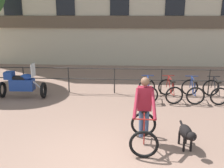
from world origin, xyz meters
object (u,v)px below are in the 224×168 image
(dog, at_px, (187,133))
(parked_bicycle_near_lamp, at_px, (148,90))
(cyclist_with_bike, at_px, (144,115))
(parked_motorcycle, at_px, (22,84))
(parked_bicycle_mid_right, at_px, (192,91))
(parked_bicycle_mid_left, at_px, (170,90))
(parked_bicycle_far_end, at_px, (215,91))

(dog, bearing_deg, parked_bicycle_near_lamp, 93.14)
(cyclist_with_bike, xyz_separation_m, parked_bicycle_near_lamp, (0.35, 3.47, -0.41))
(cyclist_with_bike, relative_size, parked_bicycle_near_lamp, 1.52)
(dog, xyz_separation_m, parked_motorcycle, (-5.49, 3.57, 0.14))
(parked_bicycle_mid_right, bearing_deg, cyclist_with_bike, 61.43)
(dog, distance_m, parked_bicycle_mid_left, 3.71)
(parked_motorcycle, relative_size, parked_bicycle_near_lamp, 1.57)
(dog, relative_size, parked_bicycle_mid_left, 0.85)
(parked_bicycle_near_lamp, height_order, parked_bicycle_mid_left, same)
(dog, height_order, parked_motorcycle, parked_motorcycle)
(cyclist_with_bike, relative_size, dog, 1.68)
(dog, relative_size, parked_bicycle_mid_right, 0.90)
(dog, height_order, parked_bicycle_near_lamp, parked_bicycle_near_lamp)
(cyclist_with_bike, bearing_deg, parked_bicycle_far_end, 53.31)
(parked_bicycle_near_lamp, height_order, parked_bicycle_far_end, same)
(dog, bearing_deg, parked_bicycle_far_end, 56.67)
(parked_bicycle_mid_left, bearing_deg, parked_bicycle_mid_right, 172.37)
(cyclist_with_bike, distance_m, parked_motorcycle, 5.58)
(cyclist_with_bike, bearing_deg, dog, -10.14)
(cyclist_with_bike, distance_m, parked_bicycle_far_end, 4.51)
(dog, xyz_separation_m, parked_bicycle_far_end, (1.83, 3.71, -0.06))
(parked_bicycle_near_lamp, xyz_separation_m, parked_bicycle_far_end, (2.50, 0.00, 0.00))
(parked_bicycle_far_end, bearing_deg, dog, 64.56)
(cyclist_with_bike, relative_size, parked_bicycle_mid_left, 1.43)
(dog, height_order, parked_bicycle_mid_right, parked_bicycle_mid_right)
(parked_bicycle_mid_left, xyz_separation_m, parked_bicycle_far_end, (1.66, -0.00, 0.00))
(parked_bicycle_near_lamp, height_order, parked_bicycle_mid_right, same)
(parked_motorcycle, xyz_separation_m, parked_bicycle_near_lamp, (4.82, 0.14, -0.20))
(parked_motorcycle, bearing_deg, parked_bicycle_near_lamp, -89.57)
(cyclist_with_bike, xyz_separation_m, parked_bicycle_mid_left, (1.19, 3.47, -0.41))
(cyclist_with_bike, xyz_separation_m, parked_bicycle_far_end, (2.85, 3.47, -0.41))
(dog, relative_size, parked_bicycle_far_end, 0.91)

